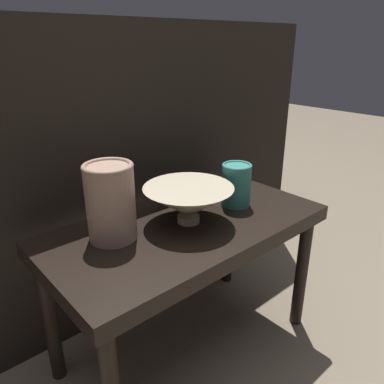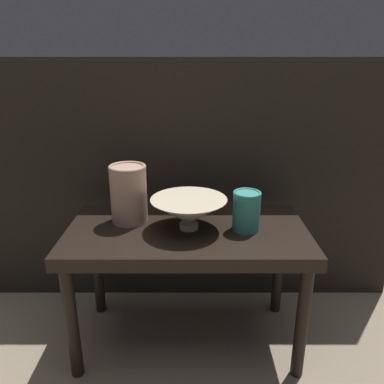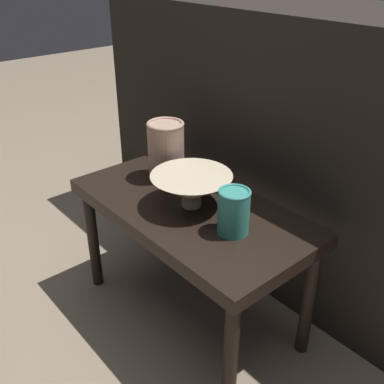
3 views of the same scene
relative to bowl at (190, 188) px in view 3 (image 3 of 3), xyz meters
name	(u,v)px [view 3 (image 3 of 3)]	position (x,y,z in m)	size (l,w,h in m)	color
ground_plane	(190,312)	(-0.01, 0.00, -0.46)	(8.00, 8.00, 0.00)	#7F705B
table	(190,220)	(-0.01, 0.00, -0.11)	(0.72, 0.37, 0.40)	black
couch_backdrop	(304,145)	(-0.01, 0.51, -0.02)	(1.56, 0.50, 0.89)	black
bowl	(190,188)	(0.00, 0.00, 0.00)	(0.23, 0.23, 0.09)	#C1B293
vase_textured_left	(166,150)	(-0.18, 0.06, 0.04)	(0.11, 0.11, 0.18)	tan
vase_colorful_right	(234,211)	(0.17, 0.00, 0.01)	(0.08, 0.08, 0.12)	teal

